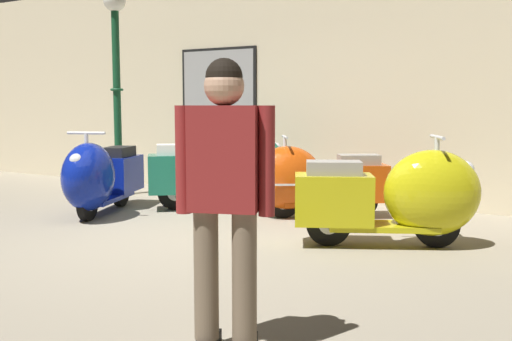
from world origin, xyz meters
The scene contains 8 objects.
ground_plane centered at (0.00, 0.00, 0.00)m, with size 60.00×60.00×0.00m, color gray.
showroom_back_wall centered at (-0.01, 3.25, 1.65)m, with size 18.00×0.24×3.30m.
scooter_0 centered at (-1.56, 0.70, 0.47)m, with size 1.05×1.75×1.03m.
scooter_1 centered at (-0.48, 1.93, 0.50)m, with size 1.70×1.53×1.09m.
scooter_2 centered at (0.68, 1.86, 0.45)m, with size 1.59×1.26×0.98m.
scooter_3 centered at (2.05, 0.99, 0.48)m, with size 1.76×1.21×1.05m.
lamppost centered at (-2.49, 2.02, 1.77)m, with size 0.32×0.32×2.99m.
visitor_0 centered at (1.93, -1.85, 0.91)m, with size 0.51×0.34×1.57m.
Camera 1 is at (3.61, -4.39, 1.33)m, focal length 41.13 mm.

